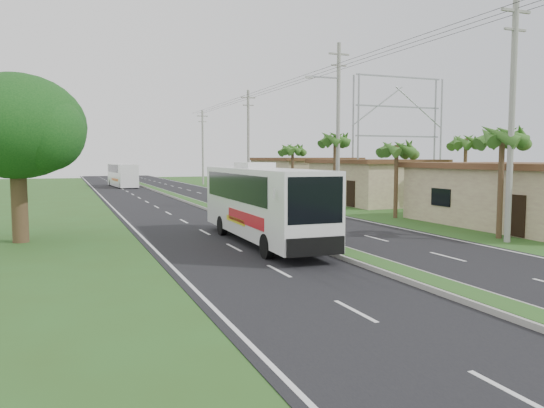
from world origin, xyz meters
name	(u,v)px	position (x,y,z in m)	size (l,w,h in m)	color
ground	(369,264)	(0.00, 0.00, 0.00)	(180.00, 180.00, 0.00)	#2F521E
road_asphalt	(218,211)	(0.00, 20.00, 0.01)	(14.00, 160.00, 0.02)	black
median_strip	(218,210)	(0.00, 20.00, 0.10)	(1.20, 160.00, 0.18)	gray
lane_edge_left	(120,215)	(-6.70, 20.00, 0.00)	(0.12, 160.00, 0.01)	silver
lane_edge_right	(303,208)	(6.70, 20.00, 0.00)	(0.12, 160.00, 0.01)	silver
shop_near	(528,194)	(14.00, 6.00, 1.78)	(8.60, 12.60, 3.52)	tan
shop_mid	(373,181)	(14.00, 22.00, 1.86)	(7.60, 10.60, 3.67)	tan
shop_far	(302,175)	(14.00, 36.00, 1.93)	(8.60, 11.60, 3.82)	tan
palm_verge_a	(502,138)	(9.00, 3.00, 4.74)	(2.40, 2.40, 5.45)	#473321
palm_verge_b	(397,149)	(9.40, 12.00, 4.36)	(2.40, 2.40, 5.05)	#473321
palm_verge_c	(335,140)	(8.80, 19.00, 5.12)	(2.40, 2.40, 5.85)	#473321
palm_verge_d	(293,150)	(9.30, 28.00, 4.55)	(2.40, 2.40, 5.25)	#473321
palm_behind_shop	(466,142)	(17.50, 15.00, 4.93)	(2.40, 2.40, 5.65)	#473321
shade_tree	(14,130)	(-12.11, 10.02, 5.03)	(6.30, 6.00, 7.54)	#473321
utility_pole_a	(512,116)	(8.50, 2.00, 5.67)	(1.60, 0.28, 11.00)	gray
utility_pole_b	(338,124)	(8.47, 18.00, 6.26)	(3.20, 0.28, 12.00)	gray
utility_pole_c	(248,140)	(8.50, 38.00, 5.67)	(1.60, 0.28, 11.00)	gray
utility_pole_d	(203,146)	(8.50, 58.00, 5.42)	(1.60, 0.28, 10.50)	gray
billboard_lattice	(398,128)	(22.00, 30.00, 6.82)	(10.18, 1.18, 12.07)	gray
coach_bus_main	(262,199)	(-1.96, 5.75, 1.98)	(2.56, 11.17, 3.60)	white
coach_bus_far	(122,174)	(-2.96, 55.30, 1.70)	(2.92, 10.40, 2.99)	white
motorcyclist	(305,222)	(0.20, 5.88, 0.83)	(1.92, 1.27, 2.33)	black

